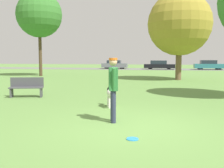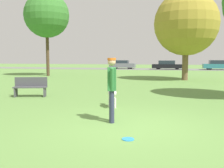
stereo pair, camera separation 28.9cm
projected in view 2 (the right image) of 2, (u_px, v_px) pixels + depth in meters
ground_plane at (130, 127)px, 6.42m from camera, size 120.00×120.00×0.00m
far_road_strip at (167, 69)px, 38.49m from camera, size 120.00×6.00×0.01m
person at (112, 84)px, 6.79m from camera, size 0.31×0.67×1.68m
dog at (112, 93)px, 8.94m from camera, size 0.47×0.92×0.67m
frisbee at (128, 139)px, 5.40m from camera, size 0.25×0.25×0.02m
tree_far_left at (47, 15)px, 24.00m from camera, size 4.12×4.12×7.65m
tree_mid_center at (186, 24)px, 19.36m from camera, size 4.76×4.76×6.59m
parked_car_grey at (122, 65)px, 40.28m from camera, size 3.93×1.91×1.30m
parked_car_black at (168, 65)px, 38.12m from camera, size 4.50×1.90×1.29m
parked_car_teal at (218, 65)px, 36.83m from camera, size 4.14×1.88×1.35m
park_bench at (31, 86)px, 11.35m from camera, size 1.46×0.78×0.84m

